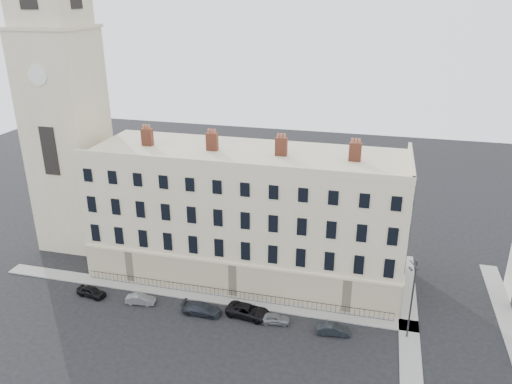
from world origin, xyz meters
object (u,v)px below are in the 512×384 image
car_b (141,299)px  car_c (202,309)px  car_d (248,311)px  car_e (275,319)px  streetlamp (412,297)px  car_f (333,330)px  car_a (91,291)px

car_b → car_c: (7.16, -0.15, 0.09)m
car_d → car_e: size_ratio=1.49×
car_e → streetlamp: size_ratio=0.36×
car_b → car_f: (21.01, -0.17, 0.01)m
streetlamp → car_e: bearing=160.5°
car_b → car_c: car_c is taller
car_a → car_b: (6.01, 0.01, -0.05)m
car_d → car_f: car_d is taller
car_a → car_b: car_a is taller
car_e → car_f: car_f is taller
car_f → car_b: bearing=82.9°
car_a → car_c: 13.16m
car_b → car_e: car_e is taller
car_a → car_f: 27.01m
car_a → car_d: size_ratio=0.73×
car_c → car_f: car_c is taller
car_a → car_e: bearing=-80.4°
car_b → car_d: size_ratio=0.69×
car_a → car_d: 18.07m
car_c → car_d: 4.96m
car_a → streetlamp: size_ratio=0.40×
car_d → car_e: bearing=-90.9°
car_b → streetlamp: (28.11, 0.99, 4.28)m
car_c → car_b: bearing=89.2°
streetlamp → car_a: bearing=158.7°
car_d → car_a: bearing=99.5°
car_c → streetlamp: streetlamp is taller
car_d → streetlamp: bearing=-81.2°
car_b → car_f: bearing=-97.8°
car_b → car_d: bearing=-94.5°
car_b → car_d: car_d is taller
car_b → car_e: size_ratio=1.03×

